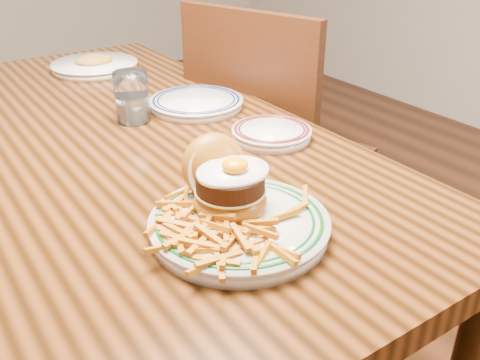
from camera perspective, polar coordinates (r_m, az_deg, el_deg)
table at (r=1.30m, az=-12.80°, el=1.09°), size 0.85×1.60×0.75m
chair_right at (r=1.70m, az=3.38°, el=3.10°), size 0.57×0.57×0.97m
main_plate at (r=0.86m, az=-0.55°, el=-3.05°), size 0.29×0.31×0.14m
side_plate at (r=1.20m, az=3.38°, el=5.08°), size 0.18×0.18×0.03m
rear_plate at (r=1.40m, az=-4.69°, el=8.25°), size 0.24×0.24×0.03m
water_glass at (r=1.32m, az=-11.42°, el=8.37°), size 0.08×0.08×0.12m
far_plate at (r=1.79m, az=-15.25°, el=11.74°), size 0.27×0.27×0.05m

